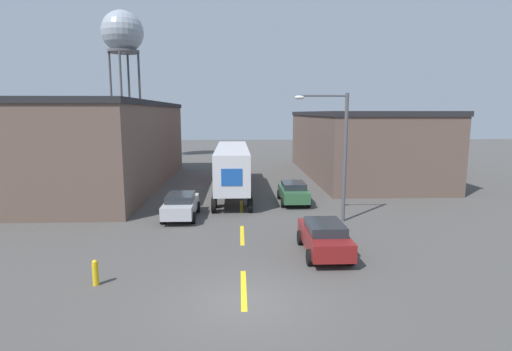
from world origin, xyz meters
The scene contains 11 objects.
ground_plane centered at (0.00, 0.00, 0.00)m, with size 160.00×160.00×0.00m, color #4C4947.
road_centerline centered at (0.00, 7.31, 0.00)m, with size 0.20×16.00×0.01m.
warehouse_left centered at (-12.10, 21.62, 3.56)m, with size 11.06×23.29×7.11m.
warehouse_right centered at (11.60, 26.79, 3.17)m, with size 10.06×22.38×6.33m.
semi_truck centered at (-0.67, 18.69, 2.24)m, with size 2.75×15.03×3.67m.
parked_car_right_mid centered at (3.61, 14.52, 0.79)m, with size 1.95×4.24×1.48m.
parked_car_right_near centered at (3.61, 4.39, 0.79)m, with size 1.95×4.24×1.48m.
parked_car_left_far centered at (-3.61, 10.85, 0.79)m, with size 1.95×4.24×1.48m.
water_tower centered at (-14.93, 41.44, 16.09)m, with size 5.30×5.30×19.08m.
street_lamp centered at (5.45, 9.75, 4.32)m, with size 3.03×0.32×7.29m.
fire_hydrant centered at (-5.37, 1.52, 0.48)m, with size 0.22×0.22×0.96m.
Camera 1 is at (-0.13, -12.44, 6.21)m, focal length 28.00 mm.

